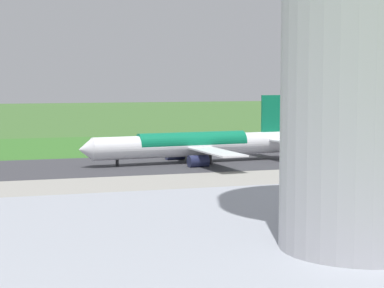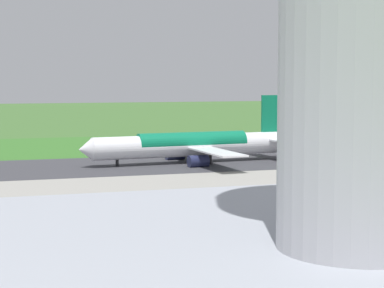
{
  "view_description": "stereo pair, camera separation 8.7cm",
  "coord_description": "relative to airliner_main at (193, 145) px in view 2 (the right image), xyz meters",
  "views": [
    {
      "loc": [
        58.09,
        154.22,
        20.01
      ],
      "look_at": [
        10.76,
        0.0,
        4.5
      ],
      "focal_mm": 64.5,
      "sensor_mm": 36.0,
      "label": 1
    },
    {
      "loc": [
        58.01,
        154.24,
        20.01
      ],
      "look_at": [
        10.76,
        0.0,
        4.5
      ],
      "focal_mm": 64.5,
      "sensor_mm": 36.0,
      "label": 2
    }
  ],
  "objects": [
    {
      "name": "ground_plane",
      "position": [
        -10.38,
        0.03,
        -4.35
      ],
      "size": [
        800.0,
        800.0,
        0.0
      ],
      "primitive_type": "plane",
      "color": "#3D662D"
    },
    {
      "name": "grass_verge_foreground",
      "position": [
        -10.38,
        -39.04,
        -4.33
      ],
      "size": [
        600.0,
        80.0,
        0.04
      ],
      "primitive_type": "cube",
      "color": "#346B27",
      "rests_on": "ground"
    },
    {
      "name": "airliner_main",
      "position": [
        0.0,
        0.0,
        0.0
      ],
      "size": [
        54.15,
        44.34,
        15.88
      ],
      "color": "white",
      "rests_on": "ground"
    },
    {
      "name": "no_stopping_sign",
      "position": [
        12.9,
        -34.32,
        -2.63
      ],
      "size": [
        0.6,
        0.1,
        2.92
      ],
      "color": "slate",
      "rests_on": "ground"
    },
    {
      "name": "traffic_cone_orange",
      "position": [
        17.82,
        -40.59,
        -4.08
      ],
      "size": [
        0.4,
        0.4,
        0.55
      ],
      "primitive_type": "cone",
      "color": "orange",
      "rests_on": "ground"
    },
    {
      "name": "runway_asphalt",
      "position": [
        -10.38,
        0.03,
        -4.32
      ],
      "size": [
        600.0,
        34.52,
        0.06
      ],
      "primitive_type": "cube",
      "color": "#38383D",
      "rests_on": "ground"
    }
  ]
}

